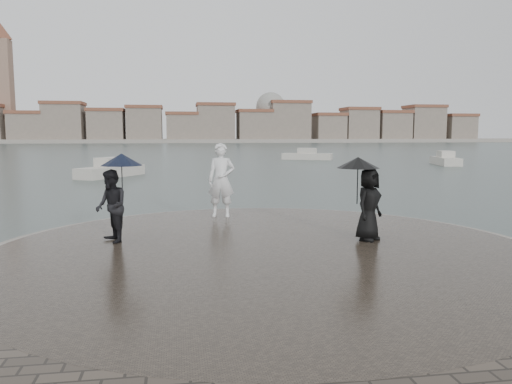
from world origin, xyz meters
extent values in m
plane|color=#2B3835|center=(0.00, 0.00, 0.00)|extent=(400.00, 400.00, 0.00)
cylinder|color=gray|center=(0.00, 3.50, 0.16)|extent=(12.50, 12.50, 0.32)
cylinder|color=#2D261E|center=(0.00, 3.50, 0.18)|extent=(11.90, 11.90, 0.36)
imported|color=white|center=(-0.57, 7.87, 1.47)|extent=(0.90, 0.69, 2.21)
imported|color=black|center=(-3.38, 4.66, 1.20)|extent=(0.91, 1.01, 1.68)
cylinder|color=black|center=(-3.13, 4.76, 1.71)|extent=(0.02, 0.02, 0.90)
cone|color=black|center=(-3.13, 4.76, 2.26)|extent=(0.96, 0.96, 0.28)
imported|color=black|center=(2.53, 3.96, 1.21)|extent=(0.98, 0.95, 1.69)
cylinder|color=black|center=(2.28, 4.06, 1.66)|extent=(0.02, 0.02, 0.90)
cone|color=black|center=(2.28, 4.06, 2.18)|extent=(0.99, 0.99, 0.26)
cube|color=gray|center=(0.00, 163.00, 0.60)|extent=(260.00, 20.00, 1.20)
cube|color=gray|center=(-48.00, 160.00, 4.50)|extent=(10.00, 10.00, 9.00)
cube|color=brown|center=(-48.00, 160.00, 9.50)|extent=(10.60, 10.60, 1.00)
cube|color=gray|center=(-37.00, 160.00, 6.00)|extent=(12.00, 10.00, 12.00)
cube|color=brown|center=(-37.00, 160.00, 12.50)|extent=(12.60, 10.60, 1.00)
cube|color=gray|center=(-24.00, 160.00, 5.00)|extent=(11.00, 10.00, 10.00)
cube|color=brown|center=(-24.00, 160.00, 10.50)|extent=(11.60, 10.60, 1.00)
cube|color=gray|center=(-12.00, 160.00, 5.50)|extent=(11.00, 10.00, 11.00)
cube|color=brown|center=(-12.00, 160.00, 11.50)|extent=(11.60, 10.60, 1.00)
cube|color=gray|center=(0.00, 160.00, 4.50)|extent=(10.00, 10.00, 9.00)
cube|color=brown|center=(0.00, 160.00, 9.50)|extent=(10.60, 10.60, 1.00)
cube|color=gray|center=(11.00, 160.00, 6.00)|extent=(12.00, 10.00, 12.00)
cube|color=brown|center=(11.00, 160.00, 12.50)|extent=(12.60, 10.60, 1.00)
cube|color=gray|center=(24.00, 160.00, 5.00)|extent=(11.00, 10.00, 10.00)
cube|color=brown|center=(24.00, 160.00, 10.50)|extent=(11.60, 10.60, 1.00)
cube|color=gray|center=(36.00, 160.00, 6.50)|extent=(13.00, 10.00, 13.00)
cube|color=brown|center=(36.00, 160.00, 13.50)|extent=(13.60, 10.60, 1.00)
cube|color=gray|center=(50.00, 160.00, 4.50)|extent=(10.00, 10.00, 9.00)
cube|color=brown|center=(50.00, 160.00, 9.50)|extent=(10.60, 10.60, 1.00)
cube|color=gray|center=(61.00, 160.00, 5.50)|extent=(11.00, 10.00, 11.00)
cube|color=brown|center=(61.00, 160.00, 11.50)|extent=(11.60, 10.60, 1.00)
cube|color=gray|center=(73.00, 160.00, 5.00)|extent=(11.00, 10.00, 10.00)
cube|color=brown|center=(73.00, 160.00, 10.50)|extent=(11.60, 10.60, 1.00)
cube|color=gray|center=(85.00, 160.00, 6.00)|extent=(12.00, 10.00, 12.00)
cube|color=brown|center=(85.00, 160.00, 12.50)|extent=(12.60, 10.60, 1.00)
cube|color=gray|center=(98.00, 160.00, 4.50)|extent=(10.00, 10.00, 9.00)
cube|color=brown|center=(98.00, 160.00, 9.50)|extent=(10.60, 10.60, 1.00)
cube|color=#846654|center=(-55.00, 162.00, 16.00)|extent=(5.00, 5.00, 32.00)
cone|color=brown|center=(-55.00, 162.00, 34.50)|extent=(6.80, 6.80, 5.00)
sphere|color=gray|center=(30.00, 162.00, 12.00)|extent=(10.00, 10.00, 10.00)
cube|color=beige|center=(12.53, 47.25, 0.25)|extent=(5.64, 3.86, 0.90)
cube|color=beige|center=(12.53, 47.25, 0.85)|extent=(2.32, 1.96, 0.90)
cube|color=beige|center=(22.80, 36.03, 0.25)|extent=(2.98, 5.73, 0.90)
cube|color=beige|center=(22.80, 36.03, 0.85)|extent=(1.68, 2.24, 0.90)
cube|color=beige|center=(-6.24, 27.33, 0.25)|extent=(4.19, 5.54, 0.90)
cube|color=beige|center=(-6.24, 27.33, 0.85)|extent=(2.06, 2.33, 0.90)
camera|label=1|loc=(-1.87, -6.99, 2.84)|focal=35.00mm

